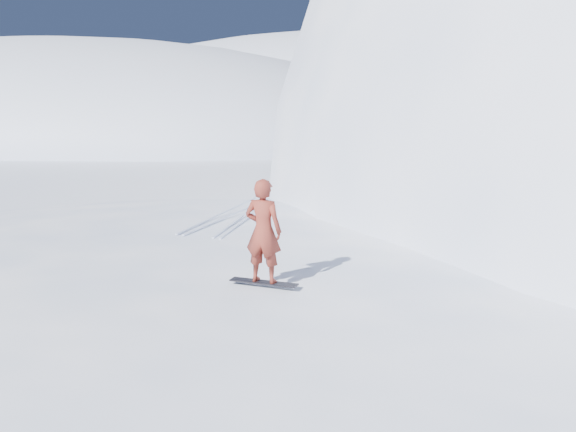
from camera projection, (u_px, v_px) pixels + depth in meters
name	position (u px, v px, depth m)	size (l,w,h in m)	color
ground	(154.00, 372.00, 13.73)	(400.00, 400.00, 0.00)	white
near_ridge	(263.00, 334.00, 15.91)	(36.00, 28.00, 4.80)	white
far_ridge_a	(39.00, 134.00, 97.48)	(120.00, 70.00, 28.00)	white
far_ridge_c	(345.00, 124.00, 127.87)	(140.00, 90.00, 36.00)	white
wind_bumps	(190.00, 335.00, 15.84)	(16.00, 14.40, 1.00)	white
snowboard	(264.00, 282.00, 11.94)	(1.32, 0.25, 0.02)	black
snowboarder	(263.00, 231.00, 11.75)	(0.71, 0.46, 1.93)	maroon
vapor_plume	(13.00, 142.00, 80.09)	(11.18, 8.95, 7.83)	white
board_tracks	(236.00, 214.00, 18.66)	(2.43, 5.95, 0.04)	silver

